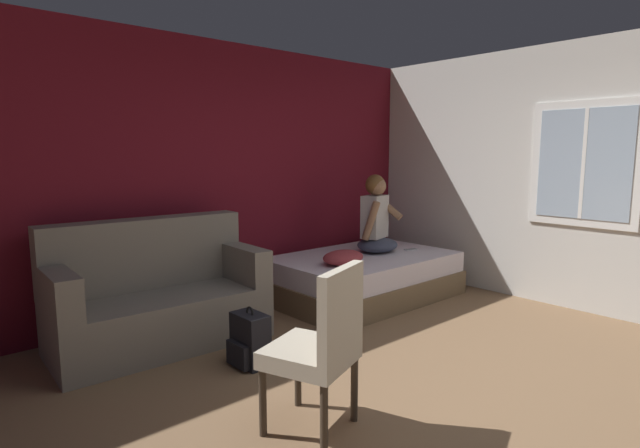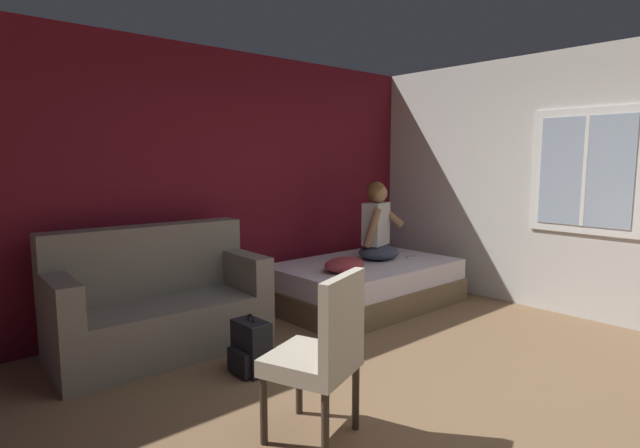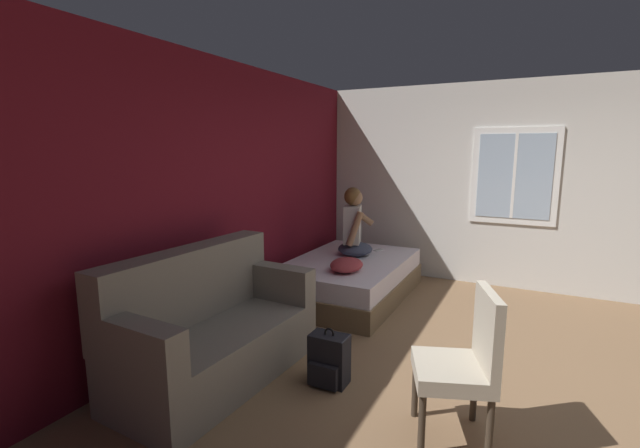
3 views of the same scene
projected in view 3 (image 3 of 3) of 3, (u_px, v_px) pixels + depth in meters
ground_plane at (538, 386)px, 3.33m from camera, size 40.00×40.00×0.00m
wall_back_accent at (227, 196)px, 4.45m from camera, size 10.12×0.16×2.70m
wall_side_with_window at (548, 187)px, 5.42m from camera, size 0.19×7.24×2.70m
bed at (349, 278)px, 5.35m from camera, size 2.02×1.32×0.48m
couch at (211, 330)px, 3.44m from camera, size 1.73×0.90×1.04m
side_chair at (464, 360)px, 2.66m from camera, size 0.59×0.59×0.98m
person_seated at (354, 228)px, 5.48m from camera, size 0.63×0.57×0.88m
backpack at (329, 360)px, 3.35m from camera, size 0.23×0.30×0.46m
throw_pillow at (347, 265)px, 4.79m from camera, size 0.53×0.43×0.14m
cell_phone at (378, 250)px, 5.77m from camera, size 0.16×0.12×0.01m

